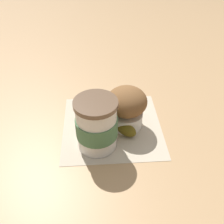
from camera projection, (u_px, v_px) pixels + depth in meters
name	position (u px, v px, depth m)	size (l,w,h in m)	color
ground_plane	(112.00, 126.00, 0.65)	(3.00, 3.00, 0.00)	tan
paper_napkin	(112.00, 126.00, 0.65)	(0.24, 0.24, 0.00)	beige
coffee_cup	(97.00, 125.00, 0.56)	(0.09, 0.09, 0.12)	silver
muffin	(127.00, 107.00, 0.61)	(0.10, 0.10, 0.10)	white
banana	(110.00, 120.00, 0.64)	(0.14, 0.10, 0.03)	gold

